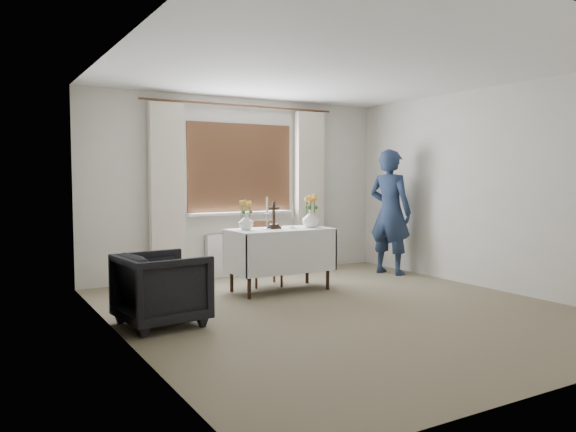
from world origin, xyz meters
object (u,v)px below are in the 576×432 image
object	(u,v)px
wooden_cross	(274,215)
person	(390,212)
altar_table	(280,260)
flower_vase_right	(311,219)
flower_vase_left	(246,222)
wooden_chair	(266,253)
armchair	(162,289)

from	to	relation	value
wooden_cross	person	bearing A→B (deg)	4.89
person	wooden_cross	world-z (taller)	person
altar_table	flower_vase_right	distance (m)	0.64
wooden_cross	flower_vase_left	world-z (taller)	wooden_cross
altar_table	wooden_chair	xyz separation A→B (m)	(0.01, 0.39, 0.04)
wooden_chair	altar_table	bearing A→B (deg)	-78.35
flower_vase_right	wooden_cross	bearing A→B (deg)	170.99
wooden_chair	armchair	xyz separation A→B (m)	(-1.75, -1.23, -0.07)
altar_table	armchair	distance (m)	1.93
person	wooden_cross	xyz separation A→B (m)	(-2.02, -0.22, 0.04)
armchair	flower_vase_left	distance (m)	1.69
altar_table	flower_vase_left	distance (m)	0.64
person	wooden_cross	size ratio (longest dim) A/B	5.35
wooden_cross	flower_vase_left	size ratio (longest dim) A/B	1.79
person	flower_vase_right	world-z (taller)	person
armchair	person	size ratio (longest dim) A/B	0.43
wooden_cross	flower_vase_right	xyz separation A→B (m)	(0.48, -0.08, -0.06)
flower_vase_left	flower_vase_right	bearing A→B (deg)	-8.47
armchair	flower_vase_right	bearing A→B (deg)	-75.98
armchair	flower_vase_left	size ratio (longest dim) A/B	4.08
altar_table	wooden_cross	distance (m)	0.55
wooden_chair	flower_vase_left	world-z (taller)	flower_vase_left
wooden_cross	flower_vase_left	distance (m)	0.36
wooden_chair	armchair	size ratio (longest dim) A/B	1.10
wooden_chair	person	size ratio (longest dim) A/B	0.47
altar_table	person	world-z (taller)	person
altar_table	wooden_chair	bearing A→B (deg)	89.11
wooden_chair	flower_vase_right	size ratio (longest dim) A/B	3.86
flower_vase_left	armchair	bearing A→B (deg)	-145.17
wooden_cross	altar_table	bearing A→B (deg)	-31.42
altar_table	armchair	xyz separation A→B (m)	(-1.74, -0.84, -0.04)
person	flower_vase_right	distance (m)	1.57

